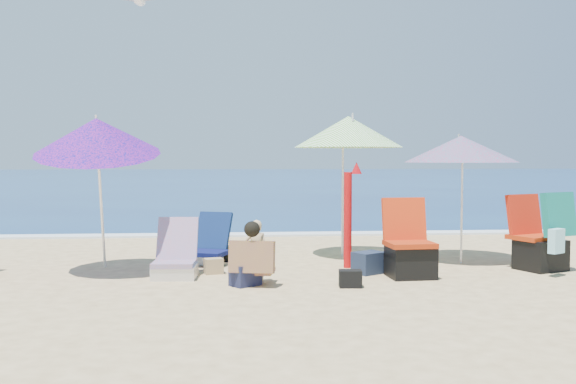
{
  "coord_description": "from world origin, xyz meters",
  "views": [
    {
      "loc": [
        -1.04,
        -7.89,
        1.57
      ],
      "look_at": [
        -0.3,
        1.0,
        1.1
      ],
      "focal_mm": 39.99,
      "sensor_mm": 36.0,
      "label": 1
    }
  ],
  "objects": [
    {
      "name": "bag_navy_b",
      "position": [
        0.77,
        0.66,
        0.15
      ],
      "size": [
        0.49,
        0.46,
        0.3
      ],
      "color": "#192338",
      "rests_on": "ground"
    },
    {
      "name": "sea",
      "position": [
        0.0,
        45.0,
        -0.05
      ],
      "size": [
        120.0,
        80.0,
        0.12
      ],
      "color": "navy",
      "rests_on": "ground"
    },
    {
      "name": "umbrella_striped",
      "position": [
        0.73,
        2.05,
        1.98
      ],
      "size": [
        2.25,
        2.25,
        2.27
      ],
      "color": "silver",
      "rests_on": "ground"
    },
    {
      "name": "ground",
      "position": [
        0.0,
        0.0,
        0.0
      ],
      "size": [
        120.0,
        120.0,
        0.0
      ],
      "color": "#D8BC84",
      "rests_on": "ground"
    },
    {
      "name": "umbrella_blue",
      "position": [
        -2.87,
        0.85,
        1.87
      ],
      "size": [
        1.71,
        1.78,
        2.28
      ],
      "color": "white",
      "rests_on": "ground"
    },
    {
      "name": "chair_rainbow",
      "position": [
        -1.82,
        0.59,
        0.21
      ],
      "size": [
        0.59,
        0.72,
        0.77
      ],
      "color": "#CF6349",
      "rests_on": "ground"
    },
    {
      "name": "umbrella_turquoise",
      "position": [
        2.36,
        1.53,
        1.71
      ],
      "size": [
        2.14,
        2.14,
        1.94
      ],
      "color": "white",
      "rests_on": "ground"
    },
    {
      "name": "bag_navy_a",
      "position": [
        -0.91,
        -0.04,
        0.13
      ],
      "size": [
        0.42,
        0.4,
        0.26
      ],
      "color": "#1A1E3A",
      "rests_on": "ground"
    },
    {
      "name": "foam",
      "position": [
        0.0,
        5.1,
        0.02
      ],
      "size": [
        120.0,
        0.5,
        0.04
      ],
      "color": "white",
      "rests_on": "ground"
    },
    {
      "name": "furled_umbrella",
      "position": [
        0.6,
        1.18,
        0.83
      ],
      "size": [
        0.33,
        0.32,
        1.51
      ],
      "color": "#B40C0E",
      "rests_on": "ground"
    },
    {
      "name": "person_center",
      "position": [
        -0.8,
        0.01,
        0.39
      ],
      "size": [
        0.6,
        0.63,
        0.81
      ],
      "color": "tan",
      "rests_on": "ground"
    },
    {
      "name": "seagull",
      "position": [
        -2.47,
        2.12,
        3.96
      ],
      "size": [
        0.79,
        0.37,
        0.14
      ],
      "color": "white"
    },
    {
      "name": "camp_chair_right",
      "position": [
        3.24,
        0.7,
        0.4
      ],
      "size": [
        0.83,
        1.15,
        1.11
      ],
      "color": "#AF2D0C",
      "rests_on": "ground"
    },
    {
      "name": "chair_navy",
      "position": [
        -1.46,
        1.72,
        0.2
      ],
      "size": [
        0.78,
        0.95,
        0.75
      ],
      "color": "#0C1244",
      "rests_on": "ground"
    },
    {
      "name": "bag_black_b",
      "position": [
        0.36,
        -0.24,
        0.1
      ],
      "size": [
        0.29,
        0.21,
        0.21
      ],
      "color": "black",
      "rests_on": "ground"
    },
    {
      "name": "bag_tan",
      "position": [
        -1.33,
        0.81,
        0.1
      ],
      "size": [
        0.28,
        0.23,
        0.21
      ],
      "color": "#A0845B",
      "rests_on": "ground"
    },
    {
      "name": "bag_black_a",
      "position": [
        -1.04,
        1.84,
        0.12
      ],
      "size": [
        0.37,
        0.31,
        0.23
      ],
      "color": "black",
      "rests_on": "ground"
    },
    {
      "name": "camp_chair_left",
      "position": [
        1.26,
        0.35,
        0.31
      ],
      "size": [
        0.64,
        0.66,
        1.04
      ],
      "color": "#A7290B",
      "rests_on": "ground"
    }
  ]
}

